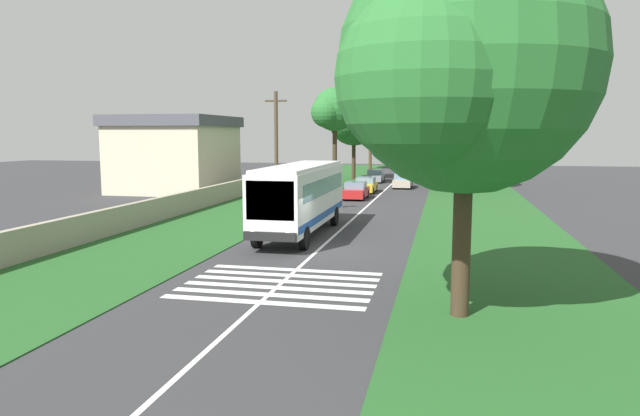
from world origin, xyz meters
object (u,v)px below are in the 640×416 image
trailing_car_3 (375,176)px  roadside_tree_right_2 (460,72)px  utility_pole (276,153)px  roadside_tree_left_0 (334,111)px  coach_bus (301,195)px  roadside_tree_right_1 (447,110)px  roadside_tree_left_1 (369,114)px  roadside_tree_left_2 (353,121)px  trailing_car_2 (403,181)px  roadside_tree_right_0 (450,111)px  trailing_car_1 (366,185)px  roadside_building (175,153)px  trailing_car_0 (356,191)px

trailing_car_3 → roadside_tree_right_2: size_ratio=0.40×
utility_pole → roadside_tree_left_0: bearing=2.0°
coach_bus → trailing_car_3: (35.04, 0.23, -1.48)m
roadside_tree_left_0 → utility_pole: (-23.51, -0.83, -3.56)m
roadside_tree_left_0 → roadside_tree_right_1: 14.76m
roadside_tree_left_0 → roadside_tree_left_1: (29.75, 0.27, 0.76)m
coach_bus → roadside_tree_right_2: 15.41m
roadside_tree_left_0 → roadside_tree_left_1: bearing=0.5°
roadside_tree_left_0 → roadside_tree_left_2: 9.48m
roadside_tree_right_1 → utility_pole: size_ratio=1.36×
trailing_car_2 → roadside_tree_right_0: roadside_tree_right_0 is taller
utility_pole → trailing_car_3: bearing=-5.7°
roadside_tree_left_1 → roadside_tree_right_1: (-20.38, -11.66, -0.31)m
trailing_car_3 → roadside_tree_right_2: 48.49m
roadside_tree_left_1 → roadside_tree_right_1: 23.48m
roadside_tree_right_1 → roadside_tree_right_2: (-51.19, -0.37, -1.13)m
trailing_car_3 → roadside_tree_right_1: roadside_tree_right_1 is taller
trailing_car_2 → roadside_tree_left_2: size_ratio=0.43×
roadside_tree_right_0 → roadside_tree_right_2: (-39.70, -0.06, -0.47)m
trailing_car_1 → trailing_car_3: 11.86m
roadside_tree_left_2 → utility_pole: 33.06m
coach_bus → trailing_car_1: coach_bus is taller
roadside_tree_left_0 → roadside_tree_left_2: roadside_tree_left_0 is taller
roadside_tree_left_0 → roadside_tree_left_1: 29.76m
trailing_car_2 → roadside_tree_right_1: 13.33m
coach_bus → roadside_tree_right_0: (27.35, -7.74, 5.38)m
coach_bus → roadside_tree_right_1: roadside_tree_right_1 is taller
roadside_tree_left_1 → roadside_building: (-38.53, 13.25, -4.92)m
trailing_car_0 → roadside_tree_left_1: size_ratio=0.36×
trailing_car_2 → roadside_tree_right_0: 8.27m
trailing_car_0 → utility_pole: utility_pole is taller
coach_bus → roadside_tree_left_2: size_ratio=1.10×
roadside_tree_right_0 → roadside_tree_right_1: 11.51m
roadside_tree_left_2 → utility_pole: bearing=-179.5°
trailing_car_3 → roadside_tree_left_2: roadside_tree_left_2 is taller
trailing_car_0 → roadside_tree_left_2: roadside_tree_left_2 is taller
coach_bus → utility_pole: bearing=27.7°
roadside_tree_left_2 → roadside_building: 23.25m
roadside_tree_left_0 → roadside_tree_left_2: size_ratio=1.00×
roadside_tree_right_1 → roadside_building: (-18.15, 24.91, -4.61)m
roadside_tree_left_2 → roadside_tree_right_1: roadside_tree_right_1 is taller
coach_bus → roadside_tree_left_2: roadside_tree_left_2 is taller
trailing_car_2 → trailing_car_3: bearing=28.9°
trailing_car_2 → coach_bus: bearing=173.4°
utility_pole → roadside_tree_left_1: bearing=1.2°
coach_bus → trailing_car_0: size_ratio=2.60×
coach_bus → trailing_car_0: 17.88m
trailing_car_1 → roadside_tree_right_1: bearing=-24.5°
trailing_car_0 → roadside_tree_left_0: bearing=19.7°
coach_bus → roadside_tree_left_1: 59.71m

